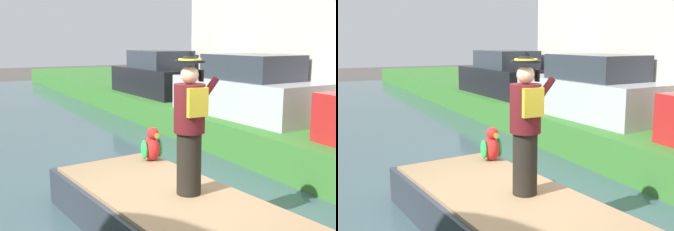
# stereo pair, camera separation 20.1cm
# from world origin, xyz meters

# --- Properties ---
(boat) EXTENTS (2.20, 4.36, 0.61)m
(boat) POSITION_xyz_m (0.00, 0.07, 0.40)
(boat) COLOR #333842
(boat) RESTS_ON canal_water
(person_pirate) EXTENTS (0.61, 0.42, 1.85)m
(person_pirate) POSITION_xyz_m (0.22, -0.05, 1.64)
(person_pirate) COLOR black
(person_pirate) RESTS_ON boat
(parrot_plush) EXTENTS (0.36, 0.34, 0.57)m
(parrot_plush) POSITION_xyz_m (0.48, 1.56, 0.95)
(parrot_plush) COLOR red
(parrot_plush) RESTS_ON boat
(parked_car_silver) EXTENTS (1.93, 4.09, 1.50)m
(parked_car_silver) POSITION_xyz_m (4.08, 3.52, 1.49)
(parked_car_silver) COLOR #B7B7BC
(parked_car_silver) RESTS_ON grass_bank_far
(parked_car_dark) EXTENTS (1.80, 4.04, 1.50)m
(parked_car_dark) POSITION_xyz_m (4.08, 8.28, 1.49)
(parked_car_dark) COLOR black
(parked_car_dark) RESTS_ON grass_bank_far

